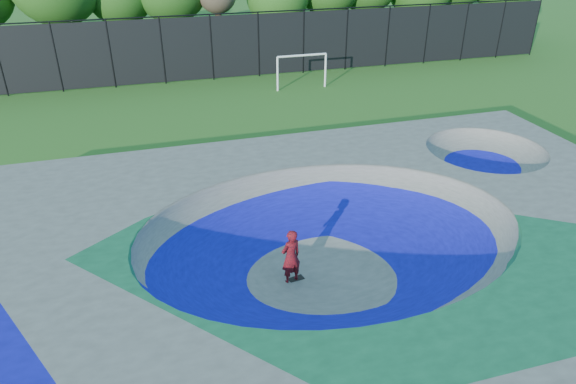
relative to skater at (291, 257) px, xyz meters
name	(u,v)px	position (x,y,z in m)	size (l,w,h in m)	color
ground	(329,270)	(1.24, 0.21, -0.85)	(120.00, 120.00, 0.00)	#2D611A
skate_deck	(330,248)	(1.24, 0.21, -0.10)	(22.00, 14.00, 1.50)	gray
skater	(291,257)	(0.00, 0.00, 0.00)	(0.62, 0.40, 1.69)	red
skateboard	(291,281)	(0.00, 0.00, -0.82)	(0.78, 0.22, 0.05)	black
soccer_goal	(302,65)	(6.02, 17.76, 0.58)	(3.12, 0.12, 2.06)	white
fence	(212,46)	(1.24, 21.21, 1.25)	(48.09, 0.09, 4.04)	black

